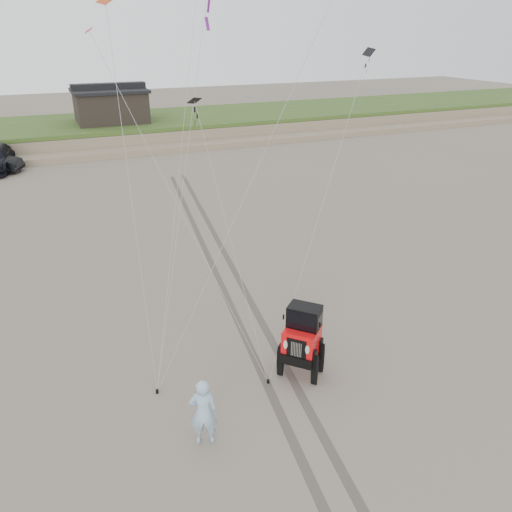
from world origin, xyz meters
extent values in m
plane|color=#6B6054|center=(0.00, 0.00, 0.00)|extent=(160.00, 160.00, 0.00)
cube|color=#7A6B54|center=(0.00, 38.00, 0.70)|extent=(160.00, 12.00, 1.40)
cube|color=#2D4719|center=(0.00, 38.00, 1.55)|extent=(160.00, 12.00, 0.35)
cube|color=#7A6B54|center=(0.00, 31.50, 0.25)|extent=(160.00, 3.50, 0.50)
cube|color=black|center=(2.00, 37.00, 3.03)|extent=(6.00, 5.00, 2.60)
cube|color=black|center=(2.00, 37.00, 4.45)|extent=(6.40, 5.40, 0.25)
cube|color=black|center=(2.00, 37.00, 4.83)|extent=(6.40, 1.20, 0.50)
imported|color=#859BCE|center=(-1.87, -1.49, 0.93)|extent=(0.79, 0.64, 1.86)
cube|color=#D81B5A|center=(-2.23, 8.95, 9.33)|extent=(0.34, 0.51, 0.24)
cube|color=black|center=(0.02, 4.28, 7.43)|extent=(0.54, 0.49, 0.25)
cube|color=#C13F12|center=(-1.76, 7.64, 10.21)|extent=(0.55, 0.65, 0.30)
cube|color=black|center=(5.93, 4.01, 8.69)|extent=(0.21, 0.49, 0.30)
cylinder|color=black|center=(-2.54, 0.76, 0.06)|extent=(0.08, 0.08, 0.12)
cylinder|color=black|center=(0.52, -0.08, 0.06)|extent=(0.08, 0.08, 0.12)
cube|color=#4C443D|center=(1.60, 8.00, 0.00)|extent=(4.42, 29.74, 0.01)
cube|color=#4C443D|center=(2.40, 8.00, 0.00)|extent=(4.42, 29.74, 0.01)
camera|label=1|loc=(-4.44, -10.62, 9.35)|focal=35.00mm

